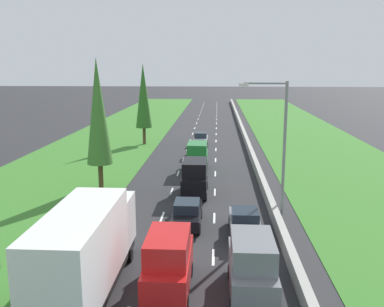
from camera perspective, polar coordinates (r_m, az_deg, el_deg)
The scene contains 17 objects.
ground_plane at distance 61.19m, azimuth 1.57°, elevation 2.17°, with size 300.00×300.00×0.00m, color #28282B.
grass_verge_left at distance 62.86m, azimuth -10.05°, elevation 2.26°, with size 14.00×140.00×0.04m, color #387528.
grass_verge_right at distance 62.42m, azimuth 14.86°, elevation 1.99°, with size 14.00×140.00×0.04m, color #387528.
median_barrier at distance 61.22m, azimuth 6.91°, elevation 2.49°, with size 0.44×120.00×0.85m, color #9E9B93.
lane_markings at distance 61.19m, azimuth 1.57°, elevation 2.17°, with size 3.64×116.00×0.01m.
red_van_centre_lane at distance 19.75m, azimuth -3.11°, elevation -14.23°, with size 1.96×4.90×2.82m.
black_sedan_centre_lane at distance 27.53m, azimuth -0.66°, elevation -7.90°, with size 1.82×4.50×1.64m.
black_van_centre_lane at distance 33.71m, azimuth 0.40°, elevation -3.20°, with size 1.96×4.90×2.82m.
green_van_centre_lane at distance 41.11m, azimuth 0.71°, elevation -0.50°, with size 1.96×4.90×2.82m.
white_box_truck_left_lane at distance 19.63m, azimuth -13.70°, elevation -12.21°, with size 2.46×9.40×4.18m.
silver_hatchback_centre_lane at distance 47.92m, azimuth 0.77°, elevation 0.56°, with size 1.74×3.90×1.72m.
grey_van_right_lane at distance 19.57m, azimuth 7.89°, elevation -14.59°, with size 1.96×4.90×2.82m.
silver_hatchback_centre_lane_seventh at distance 54.59m, azimuth 1.17°, elevation 1.91°, with size 1.74×3.90×1.72m.
grey_sedan_right_lane at distance 26.16m, azimuth 6.97°, elevation -9.05°, with size 1.82×4.50×1.64m.
poplar_tree_second at distance 35.06m, azimuth -12.31°, elevation 5.38°, with size 2.07×2.07×10.65m.
poplar_tree_third at distance 55.26m, azimuth -6.44°, elevation 7.54°, with size 2.06×2.06×10.26m.
street_light_mast at distance 29.20m, azimuth 11.48°, elevation 1.96°, with size 3.20×0.28×9.00m.
Camera 1 is at (1.87, -0.34, 9.99)m, focal length 40.37 mm.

